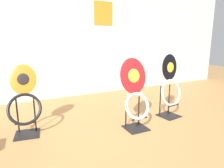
# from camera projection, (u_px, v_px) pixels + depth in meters

# --- Properties ---
(ground_plane) EXTENTS (14.00, 14.00, 0.00)m
(ground_plane) POSITION_uv_depth(u_px,v_px,m) (137.00, 153.00, 2.02)
(ground_plane) COLOR #B7844C
(wall_back) EXTENTS (8.00, 0.07, 2.60)m
(wall_back) POSITION_uv_depth(u_px,v_px,m) (70.00, 30.00, 3.82)
(wall_back) COLOR silver
(wall_back) RESTS_ON ground_plane
(toilet_seat_display_crimson_swirl) EXTENTS (0.38, 0.30, 0.90)m
(toilet_seat_display_crimson_swirl) POSITION_uv_depth(u_px,v_px,m) (135.00, 94.00, 2.51)
(toilet_seat_display_crimson_swirl) COLOR black
(toilet_seat_display_crimson_swirl) RESTS_ON ground_plane
(toilet_seat_display_orange_sun) EXTENTS (0.41, 0.38, 0.84)m
(toilet_seat_display_orange_sun) POSITION_uv_depth(u_px,v_px,m) (25.00, 104.00, 2.35)
(toilet_seat_display_orange_sun) COLOR black
(toilet_seat_display_orange_sun) RESTS_ON ground_plane
(toilet_seat_display_jazz_black) EXTENTS (0.41, 0.31, 0.92)m
(toilet_seat_display_jazz_black) POSITION_uv_depth(u_px,v_px,m) (170.00, 87.00, 2.91)
(toilet_seat_display_jazz_black) COLOR black
(toilet_seat_display_jazz_black) RESTS_ON ground_plane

